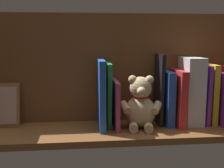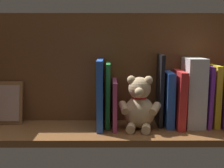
# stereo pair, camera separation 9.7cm
# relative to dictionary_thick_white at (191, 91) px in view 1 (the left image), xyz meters

# --- Properties ---
(ground_plane) EXTENTS (1.04, 0.25, 0.02)m
(ground_plane) POSITION_rel_dictionary_thick_white_xyz_m (0.29, 0.03, -0.13)
(ground_plane) COLOR brown
(shelf_back_panel) EXTENTS (1.04, 0.02, 0.40)m
(shelf_back_panel) POSITION_rel_dictionary_thick_white_xyz_m (0.29, -0.07, 0.08)
(shelf_back_panel) COLOR brown
(shelf_back_panel) RESTS_ON ground_plane
(book_1) EXTENTS (0.02, 0.15, 0.19)m
(book_1) POSITION_rel_dictionary_thick_white_xyz_m (-0.10, 0.02, -0.03)
(book_1) COLOR purple
(book_1) RESTS_ON ground_plane
(book_2) EXTENTS (0.02, 0.11, 0.22)m
(book_2) POSITION_rel_dictionary_thick_white_xyz_m (-0.07, -0.00, -0.01)
(book_2) COLOR yellow
(book_2) RESTS_ON ground_plane
(book_3) EXTENTS (0.02, 0.12, 0.21)m
(book_3) POSITION_rel_dictionary_thick_white_xyz_m (-0.05, -0.00, -0.01)
(book_3) COLOR purple
(book_3) RESTS_ON ground_plane
(dictionary_thick_white) EXTENTS (0.06, 0.12, 0.24)m
(dictionary_thick_white) POSITION_rel_dictionary_thick_white_xyz_m (0.00, 0.00, 0.00)
(dictionary_thick_white) COLOR silver
(dictionary_thick_white) RESTS_ON ground_plane
(book_4) EXTENTS (0.03, 0.14, 0.20)m
(book_4) POSITION_rel_dictionary_thick_white_xyz_m (0.05, 0.01, -0.02)
(book_4) COLOR red
(book_4) RESTS_ON ground_plane
(book_5) EXTENTS (0.03, 0.12, 0.19)m
(book_5) POSITION_rel_dictionary_thick_white_xyz_m (0.09, -0.00, -0.02)
(book_5) COLOR blue
(book_5) RESTS_ON ground_plane
(book_6) EXTENTS (0.02, 0.10, 0.25)m
(book_6) POSITION_rel_dictionary_thick_white_xyz_m (0.12, -0.01, 0.01)
(book_6) COLOR black
(book_6) RESTS_ON ground_plane
(teddy_bear) EXTENTS (0.15, 0.13, 0.18)m
(teddy_bear) POSITION_rel_dictionary_thick_white_xyz_m (0.19, 0.04, -0.04)
(teddy_bear) COLOR #D1B284
(teddy_bear) RESTS_ON ground_plane
(book_7) EXTENTS (0.01, 0.15, 0.16)m
(book_7) POSITION_rel_dictionary_thick_white_xyz_m (0.28, 0.01, -0.04)
(book_7) COLOR #B23F72
(book_7) RESTS_ON ground_plane
(book_8) EXTENTS (0.02, 0.11, 0.22)m
(book_8) POSITION_rel_dictionary_thick_white_xyz_m (0.30, -0.00, -0.01)
(book_8) COLOR green
(book_8) RESTS_ON ground_plane
(book_9) EXTENTS (0.02, 0.15, 0.24)m
(book_9) POSITION_rel_dictionary_thick_white_xyz_m (0.33, 0.02, -0.00)
(book_9) COLOR blue
(book_9) RESTS_ON ground_plane
(picture_frame_leaning) EXTENTS (0.12, 0.05, 0.15)m
(picture_frame_leaning) POSITION_rel_dictionary_thick_white_xyz_m (0.67, -0.03, -0.04)
(picture_frame_leaning) COLOR brown
(picture_frame_leaning) RESTS_ON ground_plane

